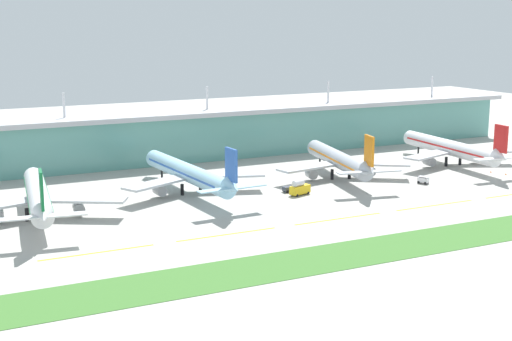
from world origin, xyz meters
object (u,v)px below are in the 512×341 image
Objects in this scene: airliner_far_middle at (340,160)px; pushback_tug at (290,189)px; airliner_near_middle at (189,173)px; safety_cone_nose_front at (506,174)px; safety_cone_left_wingtip at (491,172)px; fuel_truck at (300,188)px; airliner_farthest at (451,148)px; airliner_nearest at (38,196)px; baggage_cart at (423,180)px.

airliner_far_middle reaches higher than pushback_tug.
airliner_near_middle reaches higher than safety_cone_nose_front.
safety_cone_left_wingtip is 1.00× the size of safety_cone_nose_front.
pushback_tug is 0.58× the size of fuel_truck.
airliner_near_middle and airliner_farthest have the same top height.
airliner_farthest is 24.47m from safety_cone_nose_front.
safety_cone_nose_front is (81.03, -6.35, -1.91)m from fuel_truck.
airliner_nearest is at bearing 174.92° from safety_cone_nose_front.
pushback_tug is at bearing 175.87° from safety_cone_left_wingtip.
airliner_near_middle is 35.40m from fuel_truck.
airliner_far_middle is at bearing 4.18° from airliner_nearest.
airliner_far_middle is 14.76× the size of baggage_cart.
airliner_nearest is 15.44× the size of baggage_cart.
fuel_truck is at bearing 174.49° from baggage_cart.
baggage_cart is (124.63, -12.29, -5.18)m from airliner_nearest.
safety_cone_left_wingtip is (3.58, -17.51, -6.10)m from airliner_farthest.
airliner_far_middle is at bearing 158.80° from safety_cone_nose_front.
airliner_far_middle reaches higher than safety_cone_left_wingtip.
airliner_nearest is 104.11m from airliner_far_middle.
baggage_cart is at bearing -5.63° from airliner_nearest.
airliner_far_middle and airliner_farthest have the same top height.
safety_cone_left_wingtip and safety_cone_nose_front have the same top height.
baggage_cart reaches higher than safety_cone_nose_front.
airliner_far_middle is at bearing 163.40° from safety_cone_left_wingtip.
airliner_near_middle is 111.26m from safety_cone_left_wingtip.
pushback_tug reaches higher than safety_cone_left_wingtip.
airliner_nearest is 79.59m from fuel_truck.
airliner_near_middle is at bearing 179.37° from airliner_farthest.
airliner_far_middle reaches higher than baggage_cart.
fuel_truck reaches higher than pushback_tug.
baggage_cart reaches higher than safety_cone_left_wingtip.
airliner_farthest is at bearing 101.57° from safety_cone_left_wingtip.
airliner_far_middle is 29.23m from baggage_cart.
safety_cone_nose_front is at bearing -21.20° from airliner_far_middle.
pushback_tug is 80.26m from safety_cone_left_wingtip.
baggage_cart is 47.26m from pushback_tug.
airliner_nearest is at bearing 174.30° from fuel_truck.
pushback_tug is (-25.52, -10.48, -5.34)m from airliner_far_middle.
pushback_tug is at bearing 168.53° from baggage_cart.
safety_cone_left_wingtip is at bearing 6.13° from baggage_cart.
safety_cone_nose_front is at bearing -3.15° from baggage_cart.
safety_cone_nose_front is at bearing -12.29° from airliner_near_middle.
airliner_farthest is (105.93, -1.16, -0.00)m from airliner_near_middle.
fuel_truck is (-75.68, -16.74, -4.19)m from airliner_farthest.
airliner_nearest reaches higher than safety_cone_nose_front.
safety_cone_nose_front is (111.28, -24.24, -6.10)m from airliner_near_middle.
fuel_truck is 79.29m from safety_cone_left_wingtip.
baggage_cart is 0.52× the size of fuel_truck.
fuel_truck is 10.93× the size of safety_cone_left_wingtip.
airliner_near_middle is 79.17m from baggage_cart.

